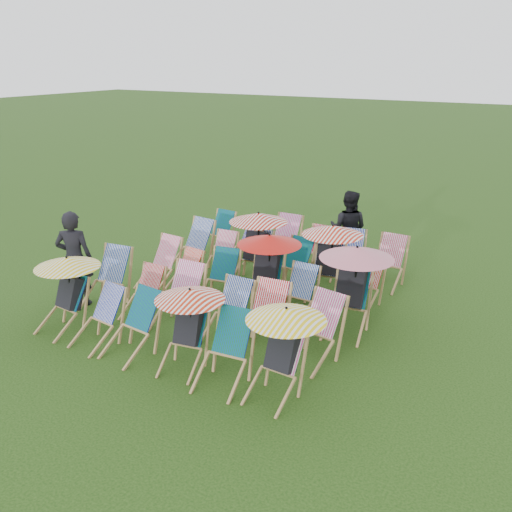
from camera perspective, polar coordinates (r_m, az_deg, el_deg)
The scene contains 33 objects.
ground at distance 10.46m, azimuth -1.75°, elevation -5.00°, with size 100.00×100.00×0.00m, color black.
deckchair_0 at distance 9.86m, azimuth -18.65°, elevation -3.48°, with size 1.05×1.11×1.25m.
deckchair_1 at distance 9.32m, azimuth -15.59°, elevation -5.96°, with size 0.69×0.89×0.89m.
deckchair_2 at distance 8.88m, azimuth -12.40°, elevation -6.76°, with size 0.73×0.95×0.96m.
deckchair_3 at distance 8.31m, azimuth -7.04°, elevation -7.14°, with size 1.02×1.10×1.20m.
deckchair_4 at distance 7.94m, azimuth -3.21°, elevation -9.52°, with size 0.73×0.96×0.98m.
deckchair_5 at distance 7.57m, azimuth 2.32°, elevation -9.53°, with size 1.07×1.12×1.26m.
deckchair_6 at distance 10.69m, azimuth -14.80°, elevation -2.19°, with size 0.77×1.00×1.02m.
deckchair_7 at distance 10.13m, azimuth -11.28°, elevation -3.64°, with size 0.57×0.79×0.84m.
deckchair_8 at distance 9.64m, azimuth -7.84°, elevation -4.12°, with size 0.70×0.95×1.01m.
deckchair_9 at distance 9.14m, azimuth -2.91°, elevation -5.62°, with size 0.63×0.87×0.93m.
deckchair_10 at distance 8.87m, azimuth 0.70°, elevation -6.21°, with size 0.72×0.95×0.98m.
deckchair_11 at distance 8.53m, azimuth 5.82°, elevation -7.41°, with size 0.80×1.01×0.99m.
deckchair_12 at distance 11.36m, azimuth -9.73°, elevation -0.69°, with size 0.70×0.92×0.94m.
deckchair_13 at distance 10.94m, azimuth -7.38°, elevation -1.72°, with size 0.63×0.81×0.82m.
deckchair_14 at distance 10.52m, azimuth -3.72°, elevation -2.16°, with size 0.73×0.93×0.92m.
deckchair_15 at distance 10.11m, azimuth 0.91°, elevation -1.49°, with size 1.14×1.25×1.36m.
deckchair_16 at distance 9.83m, azimuth 4.00°, elevation -3.86°, with size 0.62×0.85×0.90m.
deckchair_17 at distance 9.38m, azimuth 9.42°, elevation -3.22°, with size 1.21×1.30×1.44m.
deckchair_18 at distance 12.19m, azimuth -6.48°, elevation 1.06°, with size 0.76×1.00×1.01m.
deckchair_19 at distance 11.83m, azimuth -3.64°, elevation 0.15°, with size 0.62×0.82×0.85m.
deckchair_20 at distance 11.40m, azimuth -0.19°, elevation 1.05°, with size 1.17×1.24×1.38m.
deckchair_21 at distance 11.07m, azimuth 3.55°, elevation -0.96°, with size 0.74×0.95×0.95m.
deckchair_22 at distance 10.73m, azimuth 7.19°, elevation -0.37°, with size 1.15×1.25×1.36m.
deckchair_23 at distance 10.52m, azimuth 10.76°, elevation -2.71°, with size 0.64×0.83×0.85m.
deckchair_24 at distance 13.17m, azimuth -3.98°, elevation 2.32°, with size 0.67×0.89×0.92m.
deckchair_25 at distance 12.76m, azimuth -0.95°, elevation 1.68°, with size 0.72×0.89×0.86m.
deckchair_26 at distance 12.42m, azimuth 2.57°, elevation 1.52°, with size 0.69×0.95×1.01m.
deckchair_27 at distance 11.98m, azimuth 5.98°, elevation 0.51°, with size 0.62×0.86×0.92m.
deckchair_28 at distance 11.76m, azimuth 9.25°, elevation 0.03°, with size 0.78×0.97×0.94m.
deckchair_29 at distance 11.50m, azimuth 12.96°, elevation -0.62°, with size 0.65×0.90×0.96m.
person_left at distance 10.73m, azimuth -17.71°, elevation -0.25°, with size 0.64×0.42×1.76m, color black.
person_rear at distance 12.31m, azimuth 9.20°, elevation 2.70°, with size 0.81×0.63×1.66m, color black.
Camera 1 is at (5.08, -8.05, 4.34)m, focal length 40.00 mm.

